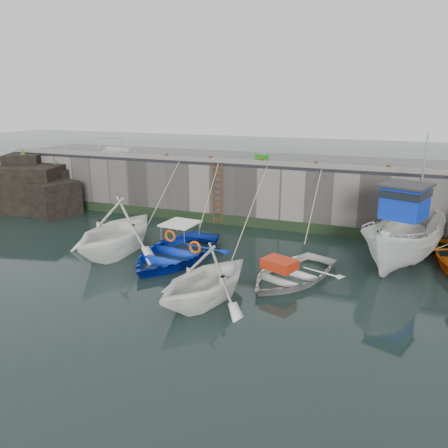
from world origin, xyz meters
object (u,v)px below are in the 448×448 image
at_px(boat_near_blacktrim, 206,301).
at_px(bollard_d, 316,164).
at_px(boat_far_white, 405,239).
at_px(bollard_b, 211,159).
at_px(fish_crate, 262,157).
at_px(boat_near_blue, 175,258).
at_px(bollard_c, 262,162).
at_px(ladder, 218,194).
at_px(bollard_e, 388,168).
at_px(bollard_a, 167,157).
at_px(boat_near_navy, 291,278).
at_px(boat_near_white, 118,253).

relative_size(boat_near_blacktrim, bollard_d, 14.78).
relative_size(boat_far_white, bollard_b, 23.08).
distance_m(boat_far_white, bollard_d, 5.52).
bearing_deg(fish_crate, boat_far_white, -17.28).
xyz_separation_m(boat_near_blue, bollard_c, (2.02, 5.63, 3.30)).
bearing_deg(boat_near_blacktrim, ladder, 125.58).
relative_size(bollard_b, bollard_e, 1.00).
height_order(boat_near_blue, bollard_c, bollard_c).
relative_size(boat_near_blue, bollard_a, 18.54).
height_order(boat_near_navy, bollard_c, bollard_c).
bearing_deg(bollard_a, ladder, -6.38).
height_order(ladder, boat_far_white, boat_far_white).
relative_size(boat_near_blacktrim, fish_crate, 6.87).
relative_size(boat_far_white, bollard_a, 23.08).
relative_size(ladder, bollard_e, 11.43).
relative_size(boat_near_navy, bollard_e, 15.75).
xyz_separation_m(bollard_c, bollard_d, (2.60, 0.00, 0.00)).
height_order(bollard_b, bollard_d, same).
relative_size(boat_near_blue, bollard_b, 18.54).
xyz_separation_m(boat_near_blacktrim, bollard_b, (-3.36, 8.73, 3.30)).
bearing_deg(boat_far_white, bollard_b, -177.44).
bearing_deg(bollard_d, bollard_c, 180.00).
bearing_deg(bollard_d, boat_near_blacktrim, -102.51).
bearing_deg(boat_near_white, bollard_a, 95.95).
bearing_deg(boat_near_blue, boat_near_white, -168.91).
height_order(ladder, fish_crate, fish_crate).
xyz_separation_m(bollard_c, bollard_e, (5.80, 0.00, 0.00)).
bearing_deg(bollard_d, bollard_b, 180.00).
bearing_deg(fish_crate, bollard_b, -131.51).
relative_size(bollard_c, bollard_e, 1.00).
bearing_deg(boat_near_white, bollard_e, 29.35).
xyz_separation_m(boat_near_navy, bollard_e, (2.94, 5.96, 3.30)).
height_order(bollard_a, bollard_d, same).
distance_m(bollard_c, bollard_d, 2.60).
height_order(boat_far_white, bollard_b, boat_far_white).
bearing_deg(boat_near_blue, bollard_b, 102.72).
height_order(boat_near_blacktrim, bollard_c, bollard_c).
distance_m(boat_near_navy, fish_crate, 8.81).
bearing_deg(bollard_b, bollard_e, 0.00).
relative_size(boat_near_white, boat_near_blue, 0.97).
bearing_deg(bollard_c, boat_far_white, -23.68).
xyz_separation_m(boat_near_navy, bollard_a, (-8.06, 5.96, 3.30)).
bearing_deg(bollard_c, bollard_b, 180.00).
relative_size(boat_near_blue, fish_crate, 8.62).
bearing_deg(boat_near_blue, bollard_a, 125.29).
distance_m(bollard_b, bollard_d, 5.30).
height_order(boat_near_navy, boat_far_white, boat_far_white).
distance_m(boat_near_white, bollard_d, 9.84).
bearing_deg(bollard_e, boat_near_blacktrim, -120.48).
height_order(fish_crate, bollard_a, fish_crate).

